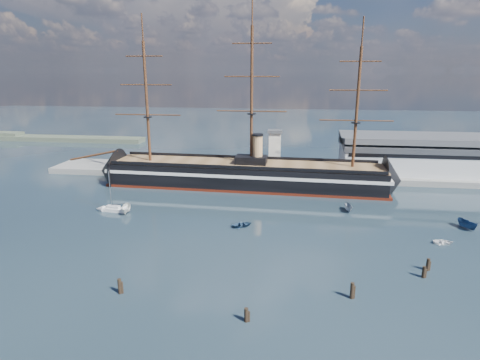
# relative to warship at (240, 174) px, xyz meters

# --- Properties ---
(ground) EXTENTS (600.00, 600.00, 0.00)m
(ground) POSITION_rel_warship_xyz_m (7.61, -20.00, -4.04)
(ground) COLOR #192730
(ground) RESTS_ON ground
(quay) EXTENTS (180.00, 18.00, 2.00)m
(quay) POSITION_rel_warship_xyz_m (17.61, 16.00, -4.04)
(quay) COLOR slate
(quay) RESTS_ON ground
(warehouse) EXTENTS (63.00, 21.00, 11.60)m
(warehouse) POSITION_rel_warship_xyz_m (65.61, 20.00, 3.95)
(warehouse) COLOR #B7BABC
(warehouse) RESTS_ON ground
(quay_tower) EXTENTS (5.00, 5.00, 15.00)m
(quay_tower) POSITION_rel_warship_xyz_m (10.61, 13.00, 5.72)
(quay_tower) COLOR silver
(quay_tower) RESTS_ON ground
(shoreline) EXTENTS (120.00, 10.00, 4.00)m
(shoreline) POSITION_rel_warship_xyz_m (-131.62, 75.00, -2.59)
(shoreline) COLOR #3F4C38
(shoreline) RESTS_ON ground
(warship) EXTENTS (113.16, 19.42, 53.94)m
(warship) POSITION_rel_warship_xyz_m (0.00, 0.00, 0.00)
(warship) COLOR black
(warship) RESTS_ON ground
(sailboat) EXTENTS (7.16, 2.78, 11.17)m
(sailboat) POSITION_rel_warship_xyz_m (-30.66, -28.89, -3.33)
(sailboat) COLOR silver
(sailboat) RESTS_ON ground
(motorboat_a) EXTENTS (7.11, 3.98, 2.69)m
(motorboat_a) POSITION_rel_warship_xyz_m (-26.58, -29.83, -4.04)
(motorboat_a) COLOR white
(motorboat_a) RESTS_ON ground
(motorboat_b) EXTENTS (2.61, 3.31, 1.45)m
(motorboat_b) POSITION_rel_warship_xyz_m (5.35, -35.19, -4.04)
(motorboat_b) COLOR navy
(motorboat_b) RESTS_ON ground
(motorboat_c) EXTENTS (5.97, 2.52, 2.34)m
(motorboat_c) POSITION_rel_warship_xyz_m (32.51, -20.29, -4.04)
(motorboat_c) COLOR slate
(motorboat_c) RESTS_ON ground
(motorboat_e) EXTENTS (1.07, 2.59, 1.20)m
(motorboat_e) POSITION_rel_warship_xyz_m (50.63, -39.23, -4.04)
(motorboat_e) COLOR white
(motorboat_e) RESTS_ON ground
(motorboat_f) EXTENTS (7.03, 4.92, 2.65)m
(motorboat_f) POSITION_rel_warship_xyz_m (59.27, -29.30, -4.04)
(motorboat_f) COLOR navy
(motorboat_f) RESTS_ON ground
(piling_near_left) EXTENTS (0.64, 0.64, 3.43)m
(piling_near_left) POSITION_rel_warship_xyz_m (-11.40, -68.16, -4.04)
(piling_near_left) COLOR black
(piling_near_left) RESTS_ON ground
(piling_near_mid) EXTENTS (0.64, 0.64, 2.98)m
(piling_near_mid) POSITION_rel_warship_xyz_m (10.96, -73.20, -4.04)
(piling_near_mid) COLOR black
(piling_near_mid) RESTS_ON ground
(piling_near_right) EXTENTS (0.64, 0.64, 3.60)m
(piling_near_right) POSITION_rel_warship_xyz_m (27.67, -64.46, -4.04)
(piling_near_right) COLOR black
(piling_near_right) RESTS_ON ground
(piling_far_right) EXTENTS (0.64, 0.64, 2.96)m
(piling_far_right) POSITION_rel_warship_xyz_m (41.71, -55.51, -4.04)
(piling_far_right) COLOR black
(piling_far_right) RESTS_ON ground
(piling_extra) EXTENTS (0.64, 0.64, 3.15)m
(piling_extra) POSITION_rel_warship_xyz_m (43.30, -52.53, -4.04)
(piling_extra) COLOR black
(piling_extra) RESTS_ON ground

